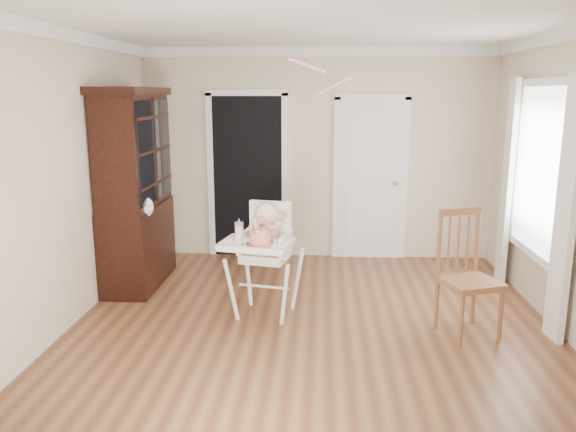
# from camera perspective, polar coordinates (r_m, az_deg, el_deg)

# --- Properties ---
(floor) EXTENTS (5.00, 5.00, 0.00)m
(floor) POSITION_cam_1_polar(r_m,az_deg,el_deg) (5.23, 2.39, -11.74)
(floor) COLOR brown
(floor) RESTS_ON ground
(ceiling) EXTENTS (5.00, 5.00, 0.00)m
(ceiling) POSITION_cam_1_polar(r_m,az_deg,el_deg) (4.80, 2.69, 19.11)
(ceiling) COLOR white
(ceiling) RESTS_ON wall_back
(wall_back) EXTENTS (4.50, 0.00, 4.50)m
(wall_back) POSITION_cam_1_polar(r_m,az_deg,el_deg) (7.31, 2.92, 6.20)
(wall_back) COLOR beige
(wall_back) RESTS_ON floor
(wall_left) EXTENTS (0.00, 5.00, 5.00)m
(wall_left) POSITION_cam_1_polar(r_m,az_deg,el_deg) (5.37, -22.27, 3.04)
(wall_left) COLOR beige
(wall_left) RESTS_ON floor
(crown_molding) EXTENTS (4.50, 5.00, 0.12)m
(crown_molding) POSITION_cam_1_polar(r_m,az_deg,el_deg) (4.80, 2.68, 18.40)
(crown_molding) COLOR white
(crown_molding) RESTS_ON ceiling
(doorway) EXTENTS (1.06, 0.05, 2.22)m
(doorway) POSITION_cam_1_polar(r_m,az_deg,el_deg) (7.39, -4.12, 4.37)
(doorway) COLOR black
(doorway) RESTS_ON wall_back
(closet_door) EXTENTS (0.96, 0.09, 2.13)m
(closet_door) POSITION_cam_1_polar(r_m,az_deg,el_deg) (7.36, 8.36, 3.57)
(closet_door) COLOR white
(closet_door) RESTS_ON wall_back
(window_right) EXTENTS (0.13, 1.84, 2.30)m
(window_right) POSITION_cam_1_polar(r_m,az_deg,el_deg) (6.01, 23.96, 3.19)
(window_right) COLOR white
(window_right) RESTS_ON wall_right
(high_chair) EXTENTS (0.78, 0.91, 1.13)m
(high_chair) POSITION_cam_1_polar(r_m,az_deg,el_deg) (5.40, -2.37, -3.09)
(high_chair) COLOR white
(high_chair) RESTS_ON floor
(baby) EXTENTS (0.32, 0.28, 0.50)m
(baby) POSITION_cam_1_polar(r_m,az_deg,el_deg) (5.38, -2.28, -1.34)
(baby) COLOR beige
(baby) RESTS_ON high_chair
(cake) EXTENTS (0.25, 0.25, 0.12)m
(cake) POSITION_cam_1_polar(r_m,az_deg,el_deg) (5.12, -2.86, -2.28)
(cake) COLOR silver
(cake) RESTS_ON high_chair
(sippy_cup) EXTENTS (0.08, 0.08, 0.20)m
(sippy_cup) POSITION_cam_1_polar(r_m,az_deg,el_deg) (5.33, -4.99, -1.41)
(sippy_cup) COLOR #FD9ADD
(sippy_cup) RESTS_ON high_chair
(china_cabinet) EXTENTS (0.58, 1.30, 2.20)m
(china_cabinet) POSITION_cam_1_polar(r_m,az_deg,el_deg) (6.45, -15.23, 2.70)
(china_cabinet) COLOR black
(china_cabinet) RESTS_ON floor
(dining_chair) EXTENTS (0.59, 0.59, 1.13)m
(dining_chair) POSITION_cam_1_polar(r_m,az_deg,el_deg) (5.27, 17.76, -5.99)
(dining_chair) COLOR brown
(dining_chair) RESTS_ON floor
(streamer) EXTENTS (0.36, 0.37, 0.15)m
(streamer) POSITION_cam_1_polar(r_m,az_deg,el_deg) (5.36, 1.86, 15.06)
(streamer) COLOR #FE93C7
(streamer) RESTS_ON ceiling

